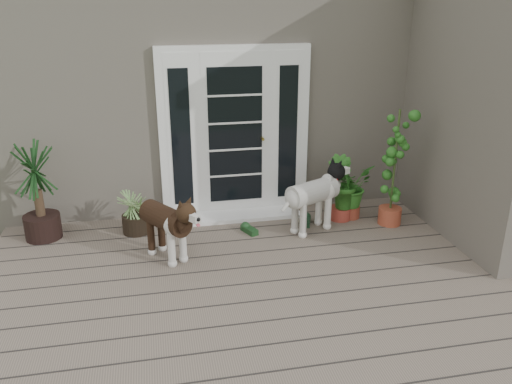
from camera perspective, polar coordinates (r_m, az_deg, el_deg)
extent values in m
cube|color=#6B5B4C|center=(5.12, 4.21, -11.96)|extent=(6.20, 4.60, 0.12)
cube|color=#665E54|center=(8.57, -3.29, 12.20)|extent=(7.40, 4.00, 3.10)
cube|color=white|center=(6.62, -2.33, 6.52)|extent=(1.90, 0.14, 2.15)
cube|color=white|center=(6.77, -1.93, -2.54)|extent=(1.60, 0.40, 0.05)
imported|color=#245E1B|center=(6.76, 10.41, -0.24)|extent=(0.69, 0.69, 0.64)
imported|color=#245719|center=(6.69, 9.31, -0.49)|extent=(0.58, 0.58, 0.62)
imported|color=#1F621C|center=(7.51, 17.80, 0.89)|extent=(0.50, 0.50, 0.55)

